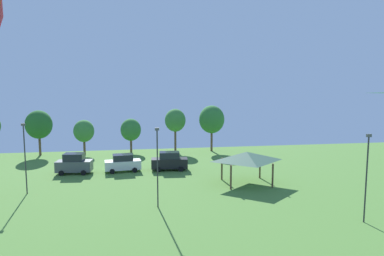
# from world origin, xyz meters

# --- Properties ---
(parked_car_leftmost) EXTENTS (4.42, 2.37, 2.57)m
(parked_car_leftmost) POSITION_xyz_m (-9.63, 44.21, 1.25)
(parked_car_leftmost) COLOR #4C5156
(parked_car_leftmost) RESTS_ON ground
(parked_car_second_from_left) EXTENTS (4.66, 2.39, 2.24)m
(parked_car_second_from_left) POSITION_xyz_m (-3.68, 44.29, 1.11)
(parked_car_second_from_left) COLOR silver
(parked_car_second_from_left) RESTS_ON ground
(parked_car_third_from_left) EXTENTS (4.77, 2.28, 2.40)m
(parked_car_third_from_left) POSITION_xyz_m (2.27, 44.09, 1.18)
(parked_car_third_from_left) COLOR black
(parked_car_third_from_left) RESTS_ON ground
(park_pavilion) EXTENTS (6.00, 4.98, 3.60)m
(park_pavilion) POSITION_xyz_m (10.15, 36.50, 3.08)
(park_pavilion) COLOR brown
(park_pavilion) RESTS_ON ground
(light_post_0) EXTENTS (0.36, 0.20, 7.18)m
(light_post_0) POSITION_xyz_m (-0.11, 30.44, 4.00)
(light_post_0) COLOR #2D2D33
(light_post_0) RESTS_ON ground
(light_post_1) EXTENTS (0.36, 0.20, 7.11)m
(light_post_1) POSITION_xyz_m (15.89, 24.27, 3.96)
(light_post_1) COLOR #2D2D33
(light_post_1) RESTS_ON ground
(light_post_2) EXTENTS (0.36, 0.20, 7.17)m
(light_post_2) POSITION_xyz_m (-12.94, 36.46, 3.99)
(light_post_2) COLOR #2D2D33
(light_post_2) RESTS_ON ground
(treeline_tree_1) EXTENTS (4.07, 4.07, 7.15)m
(treeline_tree_1) POSITION_xyz_m (-17.04, 57.19, 4.90)
(treeline_tree_1) COLOR brown
(treeline_tree_1) RESTS_ON ground
(treeline_tree_2) EXTENTS (3.22, 3.22, 5.58)m
(treeline_tree_2) POSITION_xyz_m (-10.18, 56.75, 3.79)
(treeline_tree_2) COLOR brown
(treeline_tree_2) RESTS_ON ground
(treeline_tree_3) EXTENTS (3.33, 3.33, 5.61)m
(treeline_tree_3) POSITION_xyz_m (-2.82, 57.47, 3.76)
(treeline_tree_3) COLOR brown
(treeline_tree_3) RESTS_ON ground
(treeline_tree_4) EXTENTS (3.46, 3.46, 7.17)m
(treeline_tree_4) POSITION_xyz_m (4.53, 57.13, 5.22)
(treeline_tree_4) COLOR brown
(treeline_tree_4) RESTS_ON ground
(treeline_tree_5) EXTENTS (4.24, 4.24, 7.72)m
(treeline_tree_5) POSITION_xyz_m (10.61, 56.43, 5.37)
(treeline_tree_5) COLOR brown
(treeline_tree_5) RESTS_ON ground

